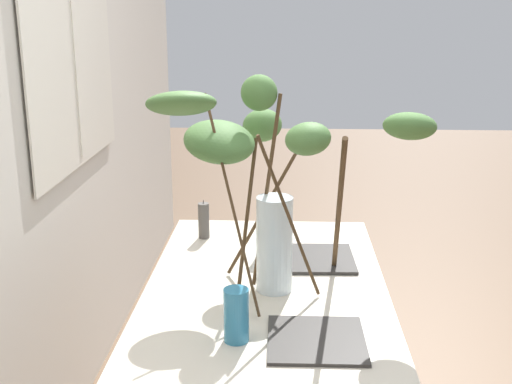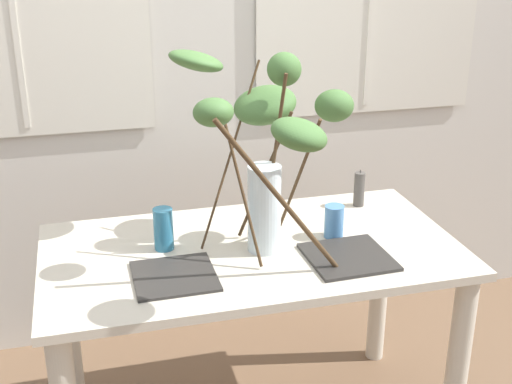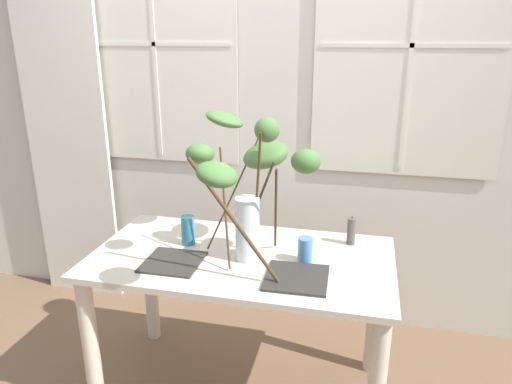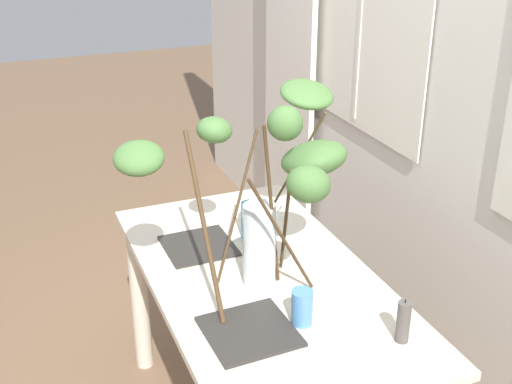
# 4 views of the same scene
# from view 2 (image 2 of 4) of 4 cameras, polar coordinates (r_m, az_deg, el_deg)

# --- Properties ---
(back_wall_with_windows) EXTENTS (5.69, 0.14, 2.99)m
(back_wall_with_windows) POSITION_cam_2_polar(r_m,az_deg,el_deg) (2.92, -4.71, 15.77)
(back_wall_with_windows) COLOR beige
(back_wall_with_windows) RESTS_ON ground
(dining_table) EXTENTS (1.41, 0.75, 0.77)m
(dining_table) POSITION_cam_2_polar(r_m,az_deg,el_deg) (2.39, -0.35, -7.87)
(dining_table) COLOR beige
(dining_table) RESTS_ON ground
(vase_with_branches) EXTENTS (0.63, 0.84, 0.67)m
(vase_with_branches) POSITION_cam_2_polar(r_m,az_deg,el_deg) (2.19, 0.70, 5.20)
(vase_with_branches) COLOR silver
(vase_with_branches) RESTS_ON dining_table
(drinking_glass_blue_left) EXTENTS (0.07, 0.07, 0.15)m
(drinking_glass_blue_left) POSITION_cam_2_polar(r_m,az_deg,el_deg) (2.30, -7.76, -3.09)
(drinking_glass_blue_left) COLOR teal
(drinking_glass_blue_left) RESTS_ON dining_table
(drinking_glass_blue_right) EXTENTS (0.07, 0.07, 0.12)m
(drinking_glass_blue_right) POSITION_cam_2_polar(r_m,az_deg,el_deg) (2.39, 6.55, -2.46)
(drinking_glass_blue_right) COLOR #4C84BC
(drinking_glass_blue_right) RESTS_ON dining_table
(plate_square_left) EXTENTS (0.26, 0.26, 0.01)m
(plate_square_left) POSITION_cam_2_polar(r_m,az_deg,el_deg) (2.14, -6.84, -7.00)
(plate_square_left) COLOR #2D2B28
(plate_square_left) RESTS_ON dining_table
(plate_square_right) EXTENTS (0.27, 0.27, 0.01)m
(plate_square_right) POSITION_cam_2_polar(r_m,az_deg,el_deg) (2.26, 7.73, -5.41)
(plate_square_right) COLOR #2D2B28
(plate_square_right) RESTS_ON dining_table
(pillar_candle) EXTENTS (0.04, 0.04, 0.15)m
(pillar_candle) POSITION_cam_2_polar(r_m,az_deg,el_deg) (2.66, 8.64, 0.23)
(pillar_candle) COLOR #514C47
(pillar_candle) RESTS_ON dining_table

